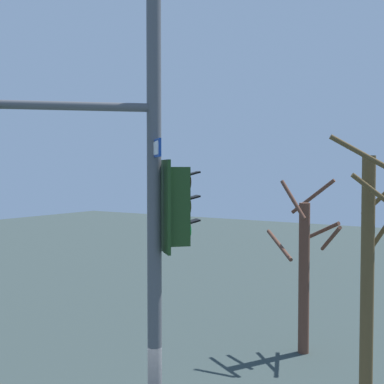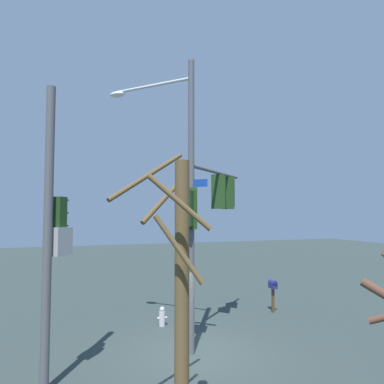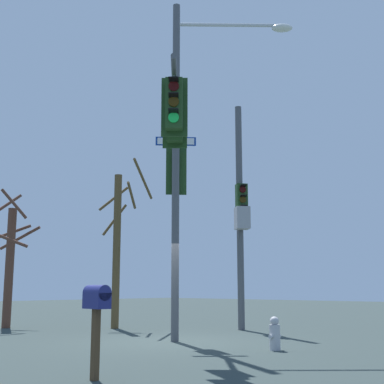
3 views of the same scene
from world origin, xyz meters
name	(u,v)px [view 1 (image 1 of 3)]	position (x,y,z in m)	size (l,w,h in m)	color
main_signal_pole_assembly	(81,157)	(-0.45, -0.91, 5.16)	(5.50, 3.48, 9.30)	#4C4F54
bare_tree_behind_pole	(369,278)	(1.97, 4.44, 2.88)	(1.71, 2.03, 5.63)	brown
bare_tree_across_street	(305,268)	(-0.43, 7.38, 2.33)	(2.16, 2.16, 4.77)	brown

